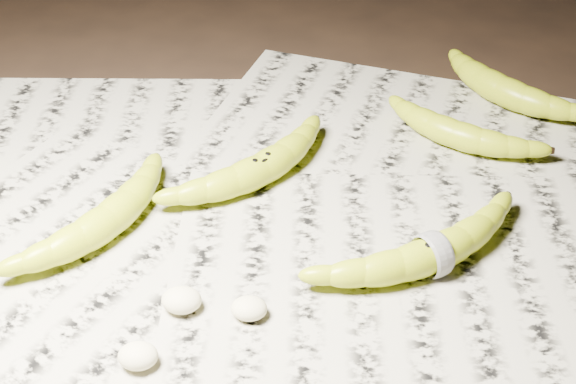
# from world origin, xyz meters

# --- Properties ---
(ground) EXTENTS (3.00, 3.00, 0.00)m
(ground) POSITION_xyz_m (0.00, 0.00, 0.00)
(ground) COLOR black
(ground) RESTS_ON ground
(newspaper_patch) EXTENTS (0.90, 0.70, 0.01)m
(newspaper_patch) POSITION_xyz_m (0.03, 0.03, 0.00)
(newspaper_patch) COLOR #A8A590
(newspaper_patch) RESTS_ON ground
(banana_left_b) EXTENTS (0.14, 0.19, 0.04)m
(banana_left_b) POSITION_xyz_m (-0.15, 0.01, 0.03)
(banana_left_b) COLOR gold
(banana_left_b) RESTS_ON newspaper_patch
(banana_center) EXTENTS (0.17, 0.18, 0.04)m
(banana_center) POSITION_xyz_m (-0.01, 0.10, 0.03)
(banana_center) COLOR gold
(banana_center) RESTS_ON newspaper_patch
(banana_taped) EXTENTS (0.21, 0.16, 0.04)m
(banana_taped) POSITION_xyz_m (0.16, -0.02, 0.03)
(banana_taped) COLOR gold
(banana_taped) RESTS_ON newspaper_patch
(banana_upper_a) EXTENTS (0.17, 0.13, 0.03)m
(banana_upper_a) POSITION_xyz_m (0.20, 0.19, 0.02)
(banana_upper_a) COLOR gold
(banana_upper_a) RESTS_ON newspaper_patch
(banana_upper_b) EXTENTS (0.17, 0.17, 0.04)m
(banana_upper_b) POSITION_xyz_m (0.27, 0.29, 0.03)
(banana_upper_b) COLOR gold
(banana_upper_b) RESTS_ON newspaper_patch
(measuring_tape) EXTENTS (0.03, 0.04, 0.04)m
(measuring_tape) POSITION_xyz_m (0.16, -0.02, 0.03)
(measuring_tape) COLOR white
(measuring_tape) RESTS_ON newspaper_patch
(flesh_chunk_a) EXTENTS (0.03, 0.03, 0.02)m
(flesh_chunk_a) POSITION_xyz_m (-0.08, -0.15, 0.02)
(flesh_chunk_a) COLOR #FAEFC1
(flesh_chunk_a) RESTS_ON newspaper_patch
(flesh_chunk_b) EXTENTS (0.04, 0.03, 0.02)m
(flesh_chunk_b) POSITION_xyz_m (-0.06, -0.09, 0.02)
(flesh_chunk_b) COLOR #FAEFC1
(flesh_chunk_b) RESTS_ON newspaper_patch
(flesh_chunk_c) EXTENTS (0.03, 0.03, 0.02)m
(flesh_chunk_c) POSITION_xyz_m (-0.00, -0.09, 0.02)
(flesh_chunk_c) COLOR #FAEFC1
(flesh_chunk_c) RESTS_ON newspaper_patch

